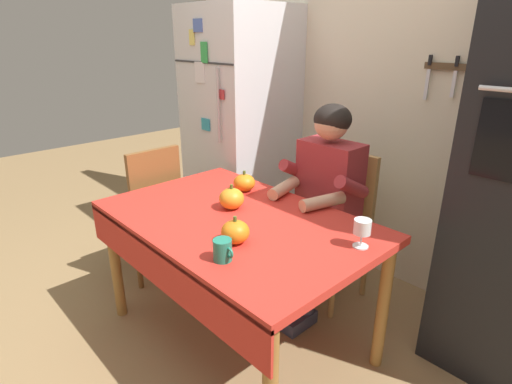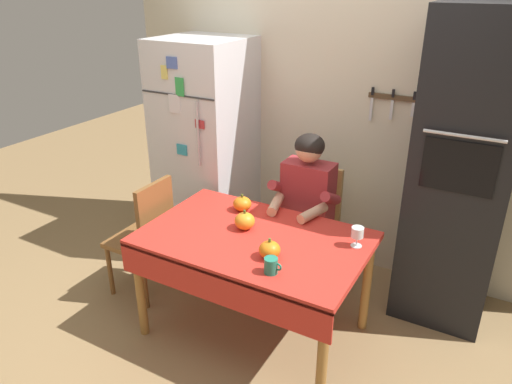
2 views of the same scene
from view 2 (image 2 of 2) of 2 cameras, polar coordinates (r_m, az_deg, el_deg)
ground_plane at (r=3.39m, az=-1.07°, el=-16.93°), size 10.00×10.00×0.00m
back_wall_assembly at (r=3.87m, az=9.70°, el=10.01°), size 3.70×0.13×2.60m
refrigerator at (r=4.09m, az=-5.92°, el=5.18°), size 0.68×0.71×1.80m
wall_oven at (r=3.41m, az=23.19°, el=1.99°), size 0.60×0.64×2.10m
dining_table at (r=3.05m, az=-0.43°, el=-6.80°), size 1.40×0.90×0.74m
chair_behind_person at (r=3.72m, az=6.72°, el=-3.46°), size 0.40×0.40×0.93m
seated_person at (r=3.46m, az=5.68°, el=-1.43°), size 0.47×0.55×1.25m
chair_left_side at (r=3.61m, az=-12.79°, el=-4.82°), size 0.40×0.40×0.93m
coffee_mug at (r=2.66m, az=1.82°, el=-8.71°), size 0.10×0.08×0.09m
wine_glass at (r=2.94m, az=11.93°, el=-4.81°), size 0.07×0.07×0.13m
pumpkin_large at (r=3.33m, az=-1.65°, el=-1.40°), size 0.13×0.13×0.12m
pumpkin_medium at (r=2.79m, az=1.62°, el=-6.85°), size 0.13×0.13×0.13m
pumpkin_small at (r=3.09m, az=-1.35°, el=-3.44°), size 0.13×0.13×0.13m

